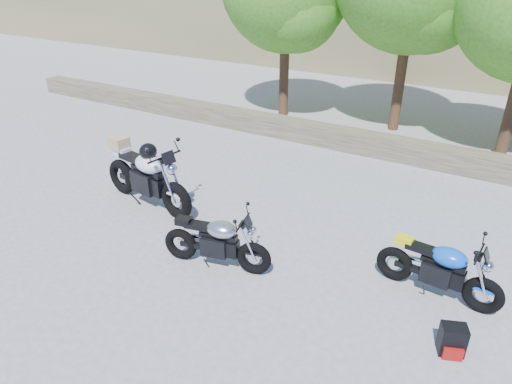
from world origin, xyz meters
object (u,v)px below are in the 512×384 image
silver_bike (217,242)px  blue_bike (439,270)px  white_bike (146,175)px  backpack (452,340)px

silver_bike → blue_bike: blue_bike is taller
white_bike → blue_bike: (5.38, 0.05, -0.21)m
blue_bike → backpack: blue_bike is taller
silver_bike → backpack: silver_bike is taller
white_bike → backpack: white_bike is taller
backpack → blue_bike: bearing=89.1°
white_bike → backpack: 5.87m
blue_bike → silver_bike: bearing=-156.8°
silver_bike → blue_bike: (3.07, 1.02, 0.00)m
white_bike → silver_bike: bearing=-14.2°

